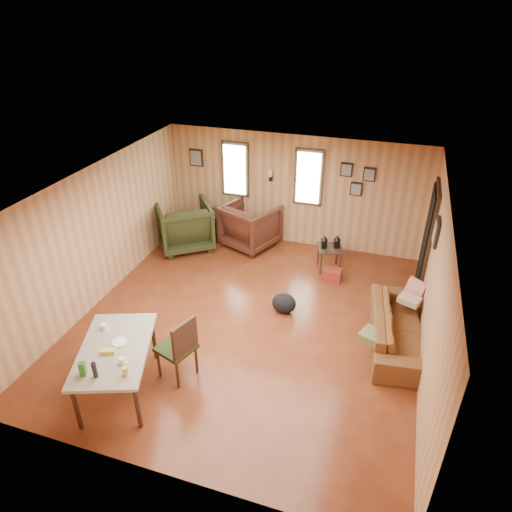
% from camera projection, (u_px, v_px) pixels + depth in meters
% --- Properties ---
extents(room, '(5.54, 6.04, 2.44)m').
position_uv_depth(room, '(264.00, 253.00, 7.32)').
color(room, brown).
rests_on(room, ground).
extents(sofa, '(0.82, 2.07, 0.79)m').
position_uv_depth(sofa, '(398.00, 323.00, 7.06)').
color(sofa, brown).
rests_on(sofa, ground).
extents(recliner_brown, '(1.31, 1.27, 1.05)m').
position_uv_depth(recliner_brown, '(250.00, 223.00, 9.81)').
color(recliner_brown, '#472015').
rests_on(recliner_brown, ground).
extents(recliner_green, '(1.47, 1.46, 1.11)m').
position_uv_depth(recliner_green, '(184.00, 224.00, 9.73)').
color(recliner_green, '#282D14').
rests_on(recliner_green, ground).
extents(end_table, '(0.66, 0.62, 0.71)m').
position_uv_depth(end_table, '(215.00, 219.00, 10.28)').
color(end_table, '#3D251B').
rests_on(end_table, ground).
extents(side_table, '(0.60, 0.60, 0.76)m').
position_uv_depth(side_table, '(330.00, 246.00, 8.94)').
color(side_table, '#3D251B').
rests_on(side_table, ground).
extents(cooler, '(0.35, 0.25, 0.24)m').
position_uv_depth(cooler, '(332.00, 275.00, 8.77)').
color(cooler, maroon).
rests_on(cooler, ground).
extents(backpack, '(0.50, 0.44, 0.36)m').
position_uv_depth(backpack, '(284.00, 303.00, 7.86)').
color(backpack, black).
rests_on(backpack, ground).
extents(sofa_pillows, '(0.95, 1.72, 0.35)m').
position_uv_depth(sofa_pillows, '(395.00, 314.00, 7.08)').
color(sofa_pillows, brown).
rests_on(sofa_pillows, sofa).
extents(dining_table, '(1.35, 1.70, 0.98)m').
position_uv_depth(dining_table, '(115.00, 352.00, 6.04)').
color(dining_table, gray).
rests_on(dining_table, ground).
extents(dining_chair, '(0.59, 0.59, 1.03)m').
position_uv_depth(dining_chair, '(180.00, 346.00, 6.33)').
color(dining_chair, '#282D14').
rests_on(dining_chair, ground).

